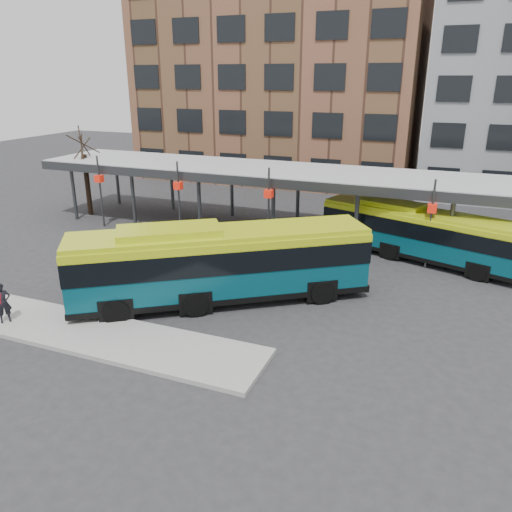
# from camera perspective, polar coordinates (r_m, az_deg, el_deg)

# --- Properties ---
(ground) EXTENTS (120.00, 120.00, 0.00)m
(ground) POSITION_cam_1_polar(r_m,az_deg,el_deg) (20.65, -0.22, -8.21)
(ground) COLOR #28282B
(ground) RESTS_ON ground
(boarding_island) EXTENTS (14.00, 3.00, 0.18)m
(boarding_island) POSITION_cam_1_polar(r_m,az_deg,el_deg) (20.93, -17.73, -8.56)
(boarding_island) COLOR gray
(boarding_island) RESTS_ON ground
(canopy) EXTENTS (40.00, 6.53, 4.80)m
(canopy) POSITION_cam_1_polar(r_m,az_deg,el_deg) (31.08, 8.71, 8.91)
(canopy) COLOR #999B9E
(canopy) RESTS_ON ground
(tree) EXTENTS (1.64, 1.64, 5.60)m
(tree) POSITION_cam_1_polar(r_m,az_deg,el_deg) (38.78, -18.74, 8.05)
(tree) COLOR black
(tree) RESTS_ON ground
(building_brick) EXTENTS (26.00, 14.00, 22.00)m
(building_brick) POSITION_cam_1_polar(r_m,az_deg,el_deg) (51.71, 3.00, 21.33)
(building_brick) COLOR brown
(building_brick) RESTS_ON ground
(bus_front) EXTENTS (12.46, 9.82, 3.64)m
(bus_front) POSITION_cam_1_polar(r_m,az_deg,el_deg) (22.35, -4.22, -0.66)
(bus_front) COLOR #063E4B
(bus_front) RESTS_ON ground
(bus_rear) EXTENTS (11.21, 5.73, 3.04)m
(bus_rear) POSITION_cam_1_polar(r_m,az_deg,el_deg) (29.10, 18.04, 2.67)
(bus_rear) COLOR #063E4B
(bus_rear) RESTS_ON ground
(pedestrian) EXTENTS (0.70, 0.74, 1.70)m
(pedestrian) POSITION_cam_1_polar(r_m,az_deg,el_deg) (22.83, -26.98, -4.77)
(pedestrian) COLOR black
(pedestrian) RESTS_ON boarding_island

